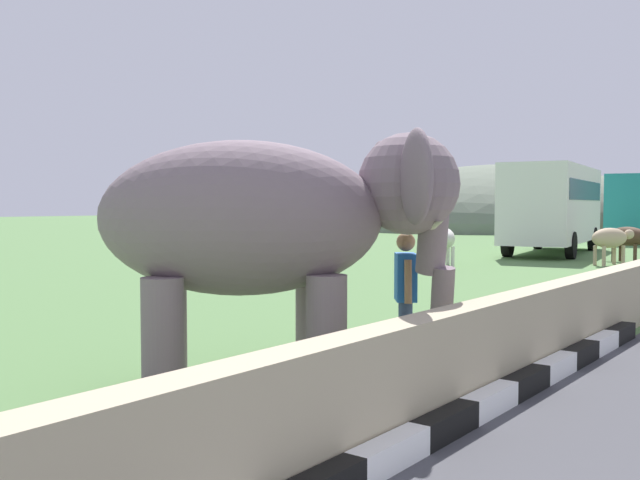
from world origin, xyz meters
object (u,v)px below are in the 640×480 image
object	(u,v)px
cow_near	(445,239)
cow_far	(610,239)
elephant	(277,221)
person_handler	(406,292)
bus_white	(553,202)
cow_mid	(627,237)
bus_teal	(637,203)

from	to	relation	value
cow_near	cow_far	bearing A→B (deg)	-51.06
elephant	person_handler	distance (m)	1.94
bus_white	cow_near	world-z (taller)	bus_white
person_handler	bus_white	bearing A→B (deg)	14.96
cow_near	cow_far	distance (m)	5.46
cow_mid	cow_near	bearing A→B (deg)	139.29
cow_near	cow_far	size ratio (longest dim) A/B	0.93
bus_white	cow_far	xyz separation A→B (m)	(-4.45, -3.46, -1.21)
bus_teal	cow_near	bearing A→B (deg)	177.51
elephant	bus_white	world-z (taller)	bus_white
elephant	cow_far	xyz separation A→B (m)	(18.43, 1.51, -0.94)
person_handler	cow_near	world-z (taller)	person_handler
cow_mid	cow_far	xyz separation A→B (m)	(-1.62, 0.10, 0.00)
person_handler	cow_mid	world-z (taller)	person_handler
elephant	cow_mid	distance (m)	20.12
cow_far	cow_near	bearing A→B (deg)	128.94
elephant	cow_near	bearing A→B (deg)	20.98
cow_mid	bus_teal	bearing A→B (deg)	12.61
bus_white	bus_teal	world-z (taller)	same
cow_near	elephant	bearing A→B (deg)	-159.02
bus_teal	cow_mid	bearing A→B (deg)	-167.39
cow_far	person_handler	bearing A→B (deg)	-172.47
cow_far	cow_mid	bearing A→B (deg)	-3.49
bus_white	cow_mid	bearing A→B (deg)	-128.46
person_handler	cow_mid	bearing A→B (deg)	6.58
cow_far	elephant	bearing A→B (deg)	-175.32
elephant	cow_mid	world-z (taller)	elephant
elephant	person_handler	world-z (taller)	elephant
elephant	cow_far	distance (m)	18.51
person_handler	cow_far	xyz separation A→B (m)	(16.86, 2.23, -0.06)
bus_teal	cow_far	world-z (taller)	bus_teal
cow_near	cow_mid	xyz separation A→B (m)	(5.05, -4.34, 0.00)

